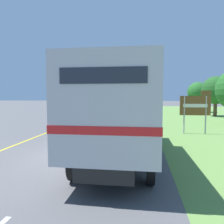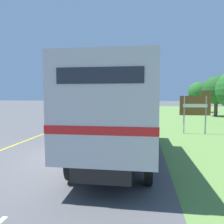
{
  "view_description": "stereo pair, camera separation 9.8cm",
  "coord_description": "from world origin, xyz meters",
  "px_view_note": "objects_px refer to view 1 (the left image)",
  "views": [
    {
      "loc": [
        2.73,
        -8.98,
        2.52
      ],
      "look_at": [
        0.3,
        8.59,
        1.2
      ],
      "focal_mm": 35.0,
      "sensor_mm": 36.0,
      "label": 1
    },
    {
      "loc": [
        2.83,
        -8.96,
        2.52
      ],
      "look_at": [
        0.3,
        8.59,
        1.2
      ],
      "focal_mm": 35.0,
      "sensor_mm": 36.0,
      "label": 2
    }
  ],
  "objects_px": {
    "horse_trailer_truck": "(120,109)",
    "highway_sign": "(196,107)",
    "roadside_tree_mid": "(216,90)",
    "roadside_tree_far": "(198,92)",
    "lead_car_white": "(105,109)"
  },
  "relations": [
    {
      "from": "horse_trailer_truck",
      "to": "highway_sign",
      "type": "xyz_separation_m",
      "value": [
        4.37,
        6.3,
        -0.2
      ]
    },
    {
      "from": "horse_trailer_truck",
      "to": "roadside_tree_far",
      "type": "distance_m",
      "value": 28.29
    },
    {
      "from": "horse_trailer_truck",
      "to": "roadside_tree_mid",
      "type": "bearing_deg",
      "value": 63.45
    },
    {
      "from": "roadside_tree_mid",
      "to": "lead_car_white",
      "type": "bearing_deg",
      "value": -171.01
    },
    {
      "from": "horse_trailer_truck",
      "to": "roadside_tree_mid",
      "type": "distance_m",
      "value": 21.87
    },
    {
      "from": "horse_trailer_truck",
      "to": "roadside_tree_mid",
      "type": "relative_size",
      "value": 1.74
    },
    {
      "from": "highway_sign",
      "to": "roadside_tree_far",
      "type": "relative_size",
      "value": 0.62
    },
    {
      "from": "horse_trailer_truck",
      "to": "roadside_tree_far",
      "type": "height_order",
      "value": "roadside_tree_far"
    },
    {
      "from": "highway_sign",
      "to": "roadside_tree_mid",
      "type": "relative_size",
      "value": 0.58
    },
    {
      "from": "lead_car_white",
      "to": "roadside_tree_far",
      "type": "height_order",
      "value": "roadside_tree_far"
    },
    {
      "from": "horse_trailer_truck",
      "to": "roadside_tree_mid",
      "type": "height_order",
      "value": "roadside_tree_mid"
    },
    {
      "from": "highway_sign",
      "to": "roadside_tree_mid",
      "type": "bearing_deg",
      "value": 67.83
    },
    {
      "from": "highway_sign",
      "to": "roadside_tree_mid",
      "type": "distance_m",
      "value": 14.35
    },
    {
      "from": "roadside_tree_far",
      "to": "highway_sign",
      "type": "bearing_deg",
      "value": -103.73
    },
    {
      "from": "horse_trailer_truck",
      "to": "highway_sign",
      "type": "relative_size",
      "value": 2.99
    }
  ]
}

